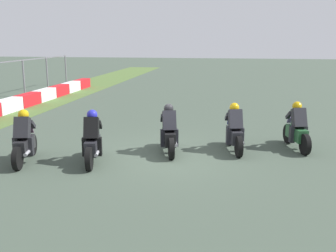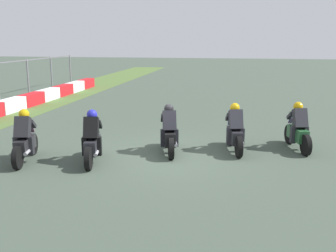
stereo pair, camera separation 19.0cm
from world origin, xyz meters
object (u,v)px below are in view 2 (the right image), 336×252
Objects in this scene: rider_lane_c at (169,133)px; rider_lane_d at (92,141)px; rider_lane_e at (25,140)px; rider_lane_a at (298,130)px; rider_lane_b at (235,132)px.

rider_lane_c is 2.38m from rider_lane_d.
rider_lane_d and rider_lane_e have the same top height.
rider_lane_a is at bearing -83.54° from rider_lane_e.
rider_lane_a and rider_lane_d have the same top height.
rider_lane_b is at bearing 92.97° from rider_lane_a.
rider_lane_b and rider_lane_c have the same top height.
rider_lane_e is at bearing 95.88° from rider_lane_a.
rider_lane_e is at bearing 97.80° from rider_lane_c.
rider_lane_c is (-0.54, 1.98, 0.00)m from rider_lane_b.
rider_lane_a and rider_lane_b have the same top height.
rider_lane_c is (-1.12, 3.95, 0.00)m from rider_lane_a.
rider_lane_d is (-2.47, 5.91, 0.00)m from rider_lane_a.
rider_lane_e is at bearing 86.61° from rider_lane_d.
rider_lane_d is (-1.35, 1.97, 0.00)m from rider_lane_c.
rider_lane_d is at bearing 99.19° from rider_lane_a.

